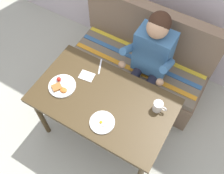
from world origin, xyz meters
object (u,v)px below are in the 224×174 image
Objects in this scene: couch at (140,65)px; plate_breakfast at (62,86)px; table at (103,104)px; plate_eggs at (102,122)px; napkin at (87,76)px; person at (150,58)px; coffee_mug at (158,106)px; fork at (100,66)px.

plate_breakfast is at bearing -114.09° from couch.
table is 0.23m from plate_eggs.
napkin is at bearing -111.34° from couch.
couch reaches higher than napkin.
coffee_mug is (0.28, -0.44, 0.04)m from person.
table is 0.83m from couch.
table is 0.35m from fork.
plate_eggs is (-0.04, -0.78, -0.00)m from person.
plate_breakfast is (-0.52, -0.66, 0.00)m from person.
person is at bearing 86.77° from plate_eggs.
napkin is (-0.25, -0.63, 0.40)m from couch.
table is at bearing 10.97° from plate_breakfast.
coffee_mug is at bearing 18.95° from table.
napkin is (-0.68, -0.02, -0.05)m from coffee_mug.
plate_breakfast is (-0.37, -0.84, 0.41)m from couch.
couch reaches higher than table.
napkin is at bearing 58.02° from plate_breakfast.
person is 7.13× the size of fork.
person is 9.38× the size of napkin.
couch is 1.19× the size of person.
plate_eggs is at bearing -93.23° from person.
couch reaches higher than plate_eggs.
person is 5.11× the size of plate_breakfast.
couch is 1.04m from plate_eggs.
coffee_mug is 0.68m from napkin.
person is at bearing -49.47° from couch.
napkin is (0.13, 0.20, -0.01)m from plate_breakfast.
person is 0.84m from plate_breakfast.
couch is at bearing 68.66° from napkin.
table is 0.48m from coffee_mug.
plate_breakfast is at bearing -121.98° from napkin.
plate_breakfast is 0.39m from fork.
table is 5.92× the size of plate_eggs.
napkin is at bearing -130.20° from fork.
plate_eggs is at bearing -134.36° from coffee_mug.
table is 0.29m from napkin.
plate_breakfast is 0.24m from napkin.
plate_breakfast is 1.84× the size of napkin.
couch reaches higher than coffee_mug.
table is 5.06× the size of plate_breakfast.
fork is at bearing -138.46° from person.
coffee_mug reaches higher than plate_eggs.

